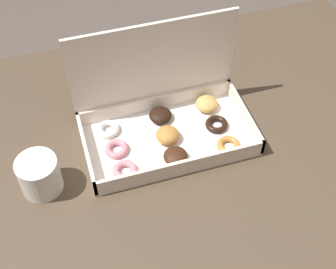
# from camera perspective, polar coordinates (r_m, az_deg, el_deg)

# --- Properties ---
(dining_table) EXTENTS (1.29, 0.99, 0.76)m
(dining_table) POSITION_cam_1_polar(r_m,az_deg,el_deg) (1.20, 2.42, -5.07)
(dining_table) COLOR #4C3D2D
(dining_table) RESTS_ON ground_plane
(donut_box) EXTENTS (0.41, 0.23, 0.27)m
(donut_box) POSITION_cam_1_polar(r_m,az_deg,el_deg) (1.13, -0.44, 2.60)
(donut_box) COLOR white
(donut_box) RESTS_ON dining_table
(coffee_mug) EXTENTS (0.09, 0.09, 0.09)m
(coffee_mug) POSITION_cam_1_polar(r_m,az_deg,el_deg) (1.07, -15.42, -4.75)
(coffee_mug) COLOR white
(coffee_mug) RESTS_ON dining_table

